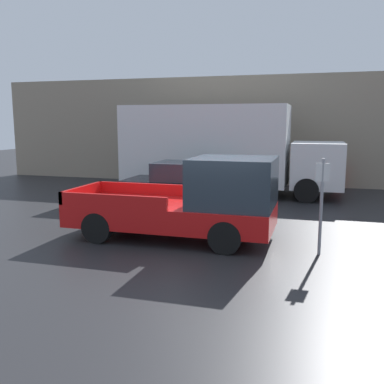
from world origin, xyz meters
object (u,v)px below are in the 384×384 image
(newspaper_box, at_px, (338,176))
(car, at_px, (188,185))
(pickup_truck, at_px, (194,202))
(parking_sign, at_px, (321,201))
(delivery_truck, at_px, (220,148))

(newspaper_box, bearing_deg, car, -129.84)
(pickup_truck, height_order, parking_sign, parking_sign)
(car, relative_size, delivery_truck, 0.49)
(delivery_truck, bearing_deg, pickup_truck, -82.29)
(pickup_truck, relative_size, newspaper_box, 4.51)
(car, xyz_separation_m, delivery_truck, (0.32, 3.41, 1.09))
(pickup_truck, bearing_deg, car, 108.92)
(car, bearing_deg, newspaper_box, 50.16)
(car, height_order, newspaper_box, car)
(pickup_truck, xyz_separation_m, delivery_truck, (-0.97, 7.17, 0.93))
(pickup_truck, height_order, newspaper_box, pickup_truck)
(newspaper_box, bearing_deg, pickup_truck, -111.13)
(parking_sign, bearing_deg, newspaper_box, 85.61)
(car, xyz_separation_m, parking_sign, (4.33, -4.14, 0.41))
(delivery_truck, relative_size, newspaper_box, 7.73)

